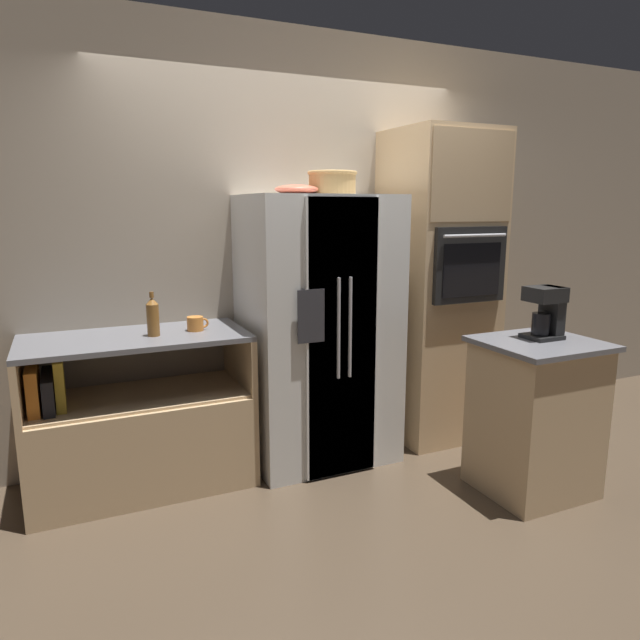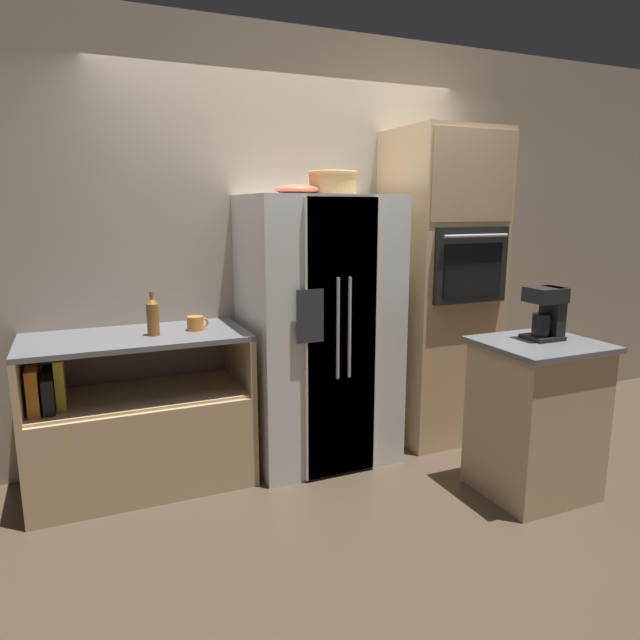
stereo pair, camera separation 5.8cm
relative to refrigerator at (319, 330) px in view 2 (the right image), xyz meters
The scene contains 11 objects.
ground_plane 0.87m from the refrigerator, 152.50° to the right, with size 20.00×20.00×0.00m, color #4C3D2D.
wall_back 0.67m from the refrigerator, 98.82° to the left, with size 12.00×0.06×2.80m.
counter_left 1.26m from the refrigerator, behind, with size 1.26×0.63×0.92m.
refrigerator is the anchor object (origin of this frame).
wall_oven 0.97m from the refrigerator, ahead, with size 0.68×0.72×2.17m.
island_counter 1.41m from the refrigerator, 45.25° to the right, with size 0.64×0.59×0.91m.
wicker_basket 0.95m from the refrigerator, ahead, with size 0.31×0.31×0.14m.
fruit_bowl 0.90m from the refrigerator, behind, with size 0.27×0.27×0.06m.
bottle_tall 1.05m from the refrigerator, behind, with size 0.07×0.07×0.26m.
mug 0.80m from the refrigerator, behind, with size 0.13×0.10×0.08m.
coffee_maker 1.39m from the refrigerator, 41.97° to the right, with size 0.19×0.17×0.30m.
Camera 2 is at (-1.37, -3.29, 1.66)m, focal length 32.00 mm.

